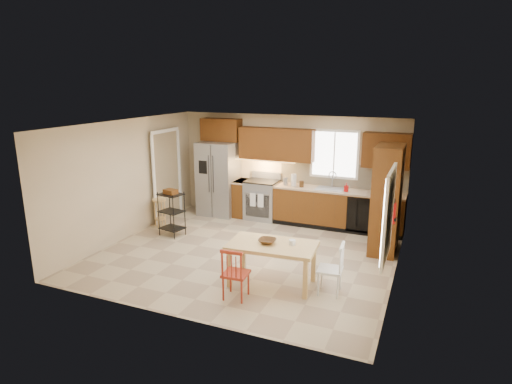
{
  "coord_description": "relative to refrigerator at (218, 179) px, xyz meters",
  "views": [
    {
      "loc": [
        3.16,
        -7.09,
        3.25
      ],
      "look_at": [
        0.03,
        0.4,
        1.15
      ],
      "focal_mm": 30.0,
      "sensor_mm": 36.0,
      "label": 1
    }
  ],
  "objects": [
    {
      "name": "soap_bottle",
      "position": [
        3.18,
        -0.02,
        0.09
      ],
      "size": [
        0.09,
        0.09,
        0.19
      ],
      "primitive_type": "imported",
      "color": "#B90C0C",
      "rests_on": "base_cabinet_run"
    },
    {
      "name": "sink",
      "position": [
        2.8,
        0.08,
        -0.05
      ],
      "size": [
        0.62,
        0.46,
        0.16
      ],
      "primitive_type": "cube",
      "color": "gray",
      "rests_on": "base_cabinet_run"
    },
    {
      "name": "range_stove",
      "position": [
        1.15,
        0.06,
        -0.45
      ],
      "size": [
        0.76,
        0.63,
        0.92
      ],
      "primitive_type": "cube",
      "color": "gray",
      "rests_on": "floor"
    },
    {
      "name": "chair_red",
      "position": [
        2.26,
        -3.78,
        -0.49
      ],
      "size": [
        0.41,
        0.41,
        0.83
      ],
      "primitive_type": null,
      "rotation": [
        0.0,
        0.0,
        0.07
      ],
      "color": "maroon",
      "rests_on": "floor"
    },
    {
      "name": "table_jar",
      "position": [
        2.91,
        -3.04,
        -0.18
      ],
      "size": [
        0.1,
        0.1,
        0.11
      ],
      "primitive_type": "cylinder",
      "rotation": [
        0.0,
        0.0,
        0.07
      ],
      "color": "silver",
      "rests_on": "dining_table"
    },
    {
      "name": "pantry",
      "position": [
        4.13,
        -0.93,
        0.14
      ],
      "size": [
        0.5,
        0.95,
        2.1
      ],
      "primitive_type": "cube",
      "color": "#5B3310",
      "rests_on": "floor"
    },
    {
      "name": "window_back",
      "position": [
        2.8,
        0.35,
        0.74
      ],
      "size": [
        1.12,
        0.04,
        1.12
      ],
      "primitive_type": "cube",
      "color": "white",
      "rests_on": "wall_back"
    },
    {
      "name": "backsplash",
      "position": [
        2.99,
        0.36,
        0.27
      ],
      "size": [
        2.92,
        0.03,
        0.55
      ],
      "primitive_type": "cube",
      "color": "beige",
      "rests_on": "wall_back"
    },
    {
      "name": "dining_table",
      "position": [
        2.61,
        -3.13,
        -0.57
      ],
      "size": [
        1.47,
        0.89,
        0.69
      ],
      "primitive_type": null,
      "rotation": [
        0.0,
        0.0,
        0.07
      ],
      "color": "tan",
      "rests_on": "floor"
    },
    {
      "name": "canister_steel",
      "position": [
        1.75,
        0.03,
        0.08
      ],
      "size": [
        0.11,
        0.11,
        0.18
      ],
      "primitive_type": "cylinder",
      "color": "gray",
      "rests_on": "base_cabinet_run"
    },
    {
      "name": "doorway",
      "position": [
        -0.97,
        -0.82,
        0.14
      ],
      "size": [
        0.04,
        0.95,
        2.1
      ],
      "primitive_type": "cube",
      "color": "#8C7A59",
      "rests_on": "wall_left"
    },
    {
      "name": "utility_cart",
      "position": [
        -0.21,
        -1.79,
        -0.42
      ],
      "size": [
        0.55,
        0.47,
        0.97
      ],
      "primitive_type": null,
      "rotation": [
        0.0,
        0.0,
        -0.2
      ],
      "color": "black",
      "rests_on": "floor"
    },
    {
      "name": "canister_wood",
      "position": [
        2.15,
        -0.0,
        0.06
      ],
      "size": [
        0.1,
        0.1,
        0.14
      ],
      "primitive_type": "cylinder",
      "color": "#4F2E15",
      "rests_on": "base_cabinet_run"
    },
    {
      "name": "dishwasher",
      "position": [
        3.55,
        -0.22,
        -0.46
      ],
      "size": [
        0.6,
        0.02,
        0.78
      ],
      "primitive_type": "cube",
      "color": "black",
      "rests_on": "floor"
    },
    {
      "name": "wall_front",
      "position": [
        1.7,
        -4.62,
        0.34
      ],
      "size": [
        5.5,
        0.02,
        2.5
      ],
      "primitive_type": "cube",
      "color": "#CCB793",
      "rests_on": "ground"
    },
    {
      "name": "bar_stool",
      "position": [
        -0.8,
        -1.4,
        -0.58
      ],
      "size": [
        0.35,
        0.35,
        0.66
      ],
      "primitive_type": null,
      "rotation": [
        0.0,
        0.0,
        -0.09
      ],
      "color": "tan",
      "rests_on": "floor"
    },
    {
      "name": "table_bowl",
      "position": [
        2.52,
        -3.13,
        -0.21
      ],
      "size": [
        0.31,
        0.31,
        0.07
      ],
      "primitive_type": "imported",
      "rotation": [
        0.0,
        0.0,
        0.07
      ],
      "color": "#4F2E15",
      "rests_on": "dining_table"
    },
    {
      "name": "window_right",
      "position": [
        4.38,
        -3.27,
        0.54
      ],
      "size": [
        0.04,
        1.02,
        1.32
      ],
      "primitive_type": "cube",
      "color": "white",
      "rests_on": "wall_right"
    },
    {
      "name": "wall_left",
      "position": [
        -1.05,
        -2.12,
        0.34
      ],
      "size": [
        0.02,
        5.0,
        2.5
      ],
      "primitive_type": "cube",
      "color": "#CCB793",
      "rests_on": "ground"
    },
    {
      "name": "ceiling",
      "position": [
        1.7,
        -2.12,
        1.59
      ],
      "size": [
        5.5,
        5.0,
        0.02
      ],
      "primitive_type": "cube",
      "color": "silver",
      "rests_on": "ground"
    },
    {
      "name": "undercab_glow",
      "position": [
        1.15,
        0.17,
        0.52
      ],
      "size": [
        1.6,
        0.3,
        0.01
      ],
      "primitive_type": "cube",
      "color": "#FFBF66",
      "rests_on": "wall_back"
    },
    {
      "name": "upper_over_fridge",
      "position": [
        0.0,
        0.2,
        1.19
      ],
      "size": [
        1.0,
        0.35,
        0.55
      ],
      "primitive_type": "cube",
      "color": "#5A2C0F",
      "rests_on": "wall_back"
    },
    {
      "name": "upper_right_block",
      "position": [
        3.95,
        0.2,
        0.92
      ],
      "size": [
        1.0,
        0.35,
        0.75
      ],
      "primitive_type": "cube",
      "color": "#5A2C0F",
      "rests_on": "wall_back"
    },
    {
      "name": "base_cabinet_narrow",
      "position": [
        0.6,
        0.08,
        -0.46
      ],
      "size": [
        0.3,
        0.6,
        0.9
      ],
      "primitive_type": "cube",
      "color": "#5B3310",
      "rests_on": "floor"
    },
    {
      "name": "paper_towel",
      "position": [
        1.95,
        0.03,
        0.13
      ],
      "size": [
        0.12,
        0.12,
        0.28
      ],
      "primitive_type": "cylinder",
      "color": "silver",
      "rests_on": "base_cabinet_run"
    },
    {
      "name": "chair_white",
      "position": [
        3.56,
        -3.08,
        -0.49
      ],
      "size": [
        0.41,
        0.41,
        0.83
      ],
      "primitive_type": null,
      "rotation": [
        0.0,
        0.0,
        1.64
      ],
      "color": "silver",
      "rests_on": "floor"
    },
    {
      "name": "upper_left_block",
      "position": [
        1.45,
        0.2,
        0.92
      ],
      "size": [
        1.8,
        0.35,
        0.75
      ],
      "primitive_type": "cube",
      "color": "#5A2C0F",
      "rests_on": "wall_back"
    },
    {
      "name": "wall_back",
      "position": [
        1.7,
        0.38,
        0.34
      ],
      "size": [
        5.5,
        0.02,
        2.5
      ],
      "primitive_type": "cube",
      "color": "#CCB793",
      "rests_on": "ground"
    },
    {
      "name": "wall_right",
      "position": [
        4.45,
        -2.12,
        0.34
      ],
      "size": [
        0.02,
        5.0,
        2.5
      ],
      "primitive_type": "cube",
      "color": "#CCB793",
      "rests_on": "ground"
    },
    {
      "name": "fire_extinguisher",
      "position": [
        4.33,
        -1.98,
        0.19
      ],
      "size": [
        0.12,
        0.12,
        0.36
      ],
      "primitive_type": "cylinder",
      "color": "#B90C0C",
      "rests_on": "wall_right"
    },
    {
      "name": "base_cabinet_run",
      "position": [
        2.99,
        0.08,
        -0.46
      ],
      "size": [
        2.92,
        0.6,
        0.9
      ],
      "primitive_type": "cube",
      "color": "#5B3310",
      "rests_on": "floor"
    },
    {
      "name": "floor",
      "position": [
        1.7,
        -2.12,
        -0.91
      ],
      "size": [
        5.5,
        5.5,
        0.0
      ],
      "primitive_type": "plane",
      "color": "tan",
      "rests_on": "ground"
    },
    {
      "name": "refrigerator",
      "position": [
        0.0,
        0.0,
        0.0
      ],
      "size": [
        0.92,
        0.75,
        1.82
      ],
      "primitive_type": "cube",
      "color": "gray",
      "rests_on": "floor"
    }
  ]
}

